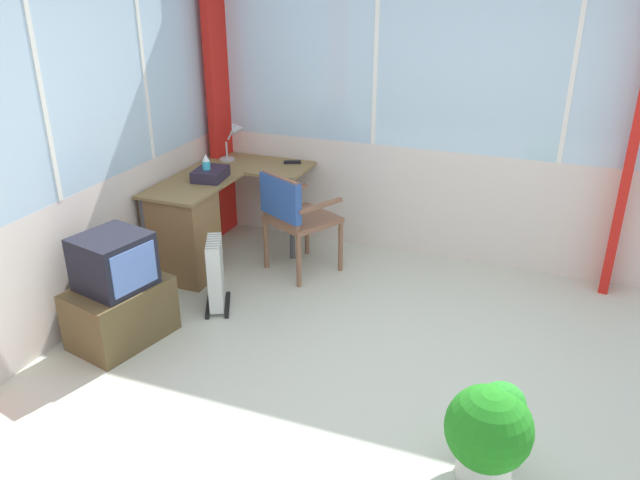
# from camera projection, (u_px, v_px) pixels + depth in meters

# --- Properties ---
(ground) EXTENTS (5.10, 5.48, 0.06)m
(ground) POSITION_uv_depth(u_px,v_px,m) (389.00, 402.00, 3.70)
(ground) COLOR beige
(north_window_panel) EXTENTS (4.10, 0.07, 2.77)m
(north_window_panel) POSITION_uv_depth(u_px,v_px,m) (45.00, 134.00, 3.87)
(north_window_panel) COLOR silver
(north_window_panel) RESTS_ON ground
(east_window_panel) EXTENTS (0.07, 4.48, 2.77)m
(east_window_panel) POSITION_uv_depth(u_px,v_px,m) (467.00, 99.00, 4.90)
(east_window_panel) COLOR silver
(east_window_panel) RESTS_ON ground
(curtain_corner) EXTENTS (0.35, 0.09, 2.67)m
(curtain_corner) POSITION_uv_depth(u_px,v_px,m) (220.00, 89.00, 5.51)
(curtain_corner) COLOR red
(curtain_corner) RESTS_ON ground
(curtain_east_far) EXTENTS (0.35, 0.11, 2.67)m
(curtain_east_far) POSITION_uv_depth(u_px,v_px,m) (639.00, 119.00, 4.44)
(curtain_east_far) COLOR red
(curtain_east_far) RESTS_ON ground
(desk) EXTENTS (1.35, 0.97, 0.74)m
(desk) POSITION_uv_depth(u_px,v_px,m) (190.00, 227.00, 5.01)
(desk) COLOR olive
(desk) RESTS_ON ground
(desk_lamp) EXTENTS (0.24, 0.21, 0.33)m
(desk_lamp) POSITION_uv_depth(u_px,v_px,m) (235.00, 135.00, 5.52)
(desk_lamp) COLOR #B2B7BC
(desk_lamp) RESTS_ON desk
(tv_remote) EXTENTS (0.10, 0.15, 0.02)m
(tv_remote) POSITION_uv_depth(u_px,v_px,m) (292.00, 162.00, 5.46)
(tv_remote) COLOR black
(tv_remote) RESTS_ON desk
(spray_bottle) EXTENTS (0.06, 0.06, 0.22)m
(spray_bottle) POSITION_uv_depth(u_px,v_px,m) (206.00, 168.00, 5.01)
(spray_bottle) COLOR #3ABCDA
(spray_bottle) RESTS_ON desk
(paper_tray) EXTENTS (0.33, 0.27, 0.09)m
(paper_tray) POSITION_uv_depth(u_px,v_px,m) (211.00, 174.00, 5.05)
(paper_tray) COLOR #262031
(paper_tray) RESTS_ON desk
(wooden_armchair) EXTENTS (0.65, 0.65, 0.86)m
(wooden_armchair) POSITION_uv_depth(u_px,v_px,m) (291.00, 210.00, 4.95)
(wooden_armchair) COLOR brown
(wooden_armchair) RESTS_ON ground
(tv_on_stand) EXTENTS (0.72, 0.57, 0.77)m
(tv_on_stand) POSITION_uv_depth(u_px,v_px,m) (119.00, 295.00, 4.13)
(tv_on_stand) COLOR brown
(tv_on_stand) RESTS_ON ground
(space_heater) EXTENTS (0.41, 0.31, 0.54)m
(space_heater) POSITION_uv_depth(u_px,v_px,m) (216.00, 273.00, 4.57)
(space_heater) COLOR silver
(space_heater) RESTS_ON ground
(potted_plant) EXTENTS (0.43, 0.43, 0.52)m
(potted_plant) POSITION_uv_depth(u_px,v_px,m) (490.00, 429.00, 3.01)
(potted_plant) COLOR silver
(potted_plant) RESTS_ON ground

